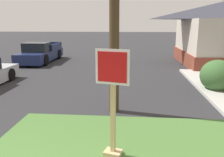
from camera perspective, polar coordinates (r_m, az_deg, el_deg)
stop_sign at (r=4.87m, az=0.20°, el=-6.66°), size 0.68×0.36×2.25m
pickup_truck_navy at (r=18.57m, az=-16.73°, el=5.70°), size 2.11×5.49×1.48m
shrub_by_curb at (r=10.94m, az=23.96°, el=0.62°), size 1.45×1.45×1.34m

